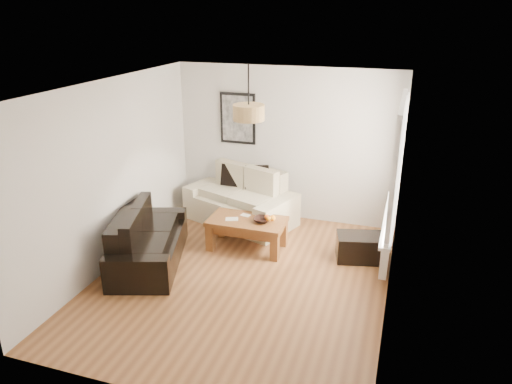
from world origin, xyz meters
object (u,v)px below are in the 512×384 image
(sofa_leather, at_px, (148,238))
(ottoman, at_px, (360,247))
(loveseat_cream, at_px, (240,197))
(coffee_table, at_px, (247,234))

(sofa_leather, relative_size, ottoman, 2.61)
(sofa_leather, bearing_deg, ottoman, -88.32)
(loveseat_cream, distance_m, coffee_table, 1.02)
(loveseat_cream, bearing_deg, ottoman, 0.72)
(coffee_table, bearing_deg, sofa_leather, -144.38)
(ottoman, bearing_deg, sofa_leather, -160.45)
(loveseat_cream, xyz_separation_m, sofa_leather, (-0.77, -1.76, -0.07))
(coffee_table, bearing_deg, loveseat_cream, 115.39)
(coffee_table, distance_m, ottoman, 1.69)
(coffee_table, xyz_separation_m, ottoman, (1.68, 0.17, -0.05))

